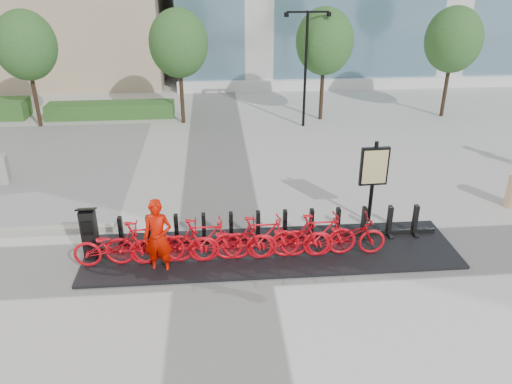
{
  "coord_description": "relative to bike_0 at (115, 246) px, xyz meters",
  "views": [
    {
      "loc": [
        -0.06,
        -10.75,
        6.97
      ],
      "look_at": [
        1.0,
        1.5,
        1.2
      ],
      "focal_mm": 35.0,
      "sensor_mm": 36.0,
      "label": 1
    }
  ],
  "objects": [
    {
      "name": "dock_pad",
      "position": [
        3.9,
        0.35,
        -0.57
      ],
      "size": [
        9.6,
        2.4,
        0.08
      ],
      "primitive_type": "cube",
      "color": "black",
      "rests_on": "ground"
    },
    {
      "name": "ground",
      "position": [
        2.6,
        0.05,
        -0.61
      ],
      "size": [
        120.0,
        120.0,
        0.0
      ],
      "primitive_type": "plane",
      "color": "beige"
    },
    {
      "name": "bike_0",
      "position": [
        0.0,
        0.0,
        0.0
      ],
      "size": [
        2.02,
        0.7,
        1.06
      ],
      "primitive_type": "imported",
      "rotation": [
        0.0,
        0.0,
        1.57
      ],
      "color": "#BF0812",
      "rests_on": "dock_pad"
    },
    {
      "name": "bike_7",
      "position": [
        5.04,
        0.0,
        0.06
      ],
      "size": [
        1.96,
        0.55,
        1.18
      ],
      "primitive_type": "imported",
      "rotation": [
        0.0,
        0.0,
        1.57
      ],
      "color": "#BF0812",
      "rests_on": "dock_pad"
    },
    {
      "name": "hedge_b",
      "position": [
        -2.4,
        13.25,
        -0.26
      ],
      "size": [
        6.0,
        1.2,
        0.7
      ],
      "primitive_type": "cube",
      "color": "#2D5F29",
      "rests_on": "ground"
    },
    {
      "name": "tree_3",
      "position": [
        13.6,
        12.05,
        2.98
      ],
      "size": [
        2.6,
        2.6,
        5.1
      ],
      "color": "#382C1D",
      "rests_on": "ground"
    },
    {
      "name": "bike_8",
      "position": [
        5.76,
        0.0,
        0.0
      ],
      "size": [
        2.02,
        0.7,
        1.06
      ],
      "primitive_type": "imported",
      "rotation": [
        0.0,
        0.0,
        1.57
      ],
      "color": "#BF0812",
      "rests_on": "dock_pad"
    },
    {
      "name": "map_sign",
      "position": [
        6.93,
        1.81,
        1.01
      ],
      "size": [
        0.81,
        0.16,
        2.46
      ],
      "rotation": [
        0.0,
        0.0,
        0.04
      ],
      "color": "black",
      "rests_on": "ground"
    },
    {
      "name": "tree_0",
      "position": [
        -5.4,
        12.05,
        2.98
      ],
      "size": [
        2.6,
        2.6,
        5.1
      ],
      "color": "#382C1D",
      "rests_on": "ground"
    },
    {
      "name": "tree_1",
      "position": [
        1.1,
        12.05,
        2.98
      ],
      "size": [
        2.6,
        2.6,
        5.1
      ],
      "color": "#382C1D",
      "rests_on": "ground"
    },
    {
      "name": "bike_2",
      "position": [
        1.44,
        0.0,
        0.0
      ],
      "size": [
        2.02,
        0.7,
        1.06
      ],
      "primitive_type": "imported",
      "rotation": [
        0.0,
        0.0,
        1.57
      ],
      "color": "#BF0812",
      "rests_on": "dock_pad"
    },
    {
      "name": "bike_4",
      "position": [
        2.88,
        0.0,
        0.0
      ],
      "size": [
        2.02,
        0.7,
        1.06
      ],
      "primitive_type": "imported",
      "rotation": [
        0.0,
        0.0,
        1.57
      ],
      "color": "#BF0812",
      "rests_on": "dock_pad"
    },
    {
      "name": "bike_1",
      "position": [
        0.72,
        0.0,
        0.06
      ],
      "size": [
        1.96,
        0.55,
        1.18
      ],
      "primitive_type": "imported",
      "rotation": [
        0.0,
        0.0,
        1.57
      ],
      "color": "#BF0812",
      "rests_on": "dock_pad"
    },
    {
      "name": "tree_2",
      "position": [
        7.6,
        12.05,
        2.98
      ],
      "size": [
        2.6,
        2.6,
        5.1
      ],
      "color": "#382C1D",
      "rests_on": "ground"
    },
    {
      "name": "bike_3",
      "position": [
        2.16,
        0.0,
        0.06
      ],
      "size": [
        1.96,
        0.55,
        1.18
      ],
      "primitive_type": "imported",
      "rotation": [
        0.0,
        0.0,
        1.57
      ],
      "color": "#BF0812",
      "rests_on": "dock_pad"
    },
    {
      "name": "bike_6",
      "position": [
        4.32,
        0.0,
        0.0
      ],
      "size": [
        2.02,
        0.7,
        1.06
      ],
      "primitive_type": "imported",
      "rotation": [
        0.0,
        0.0,
        1.57
      ],
      "color": "#BF0812",
      "rests_on": "dock_pad"
    },
    {
      "name": "worker_red",
      "position": [
        1.1,
        -0.29,
        0.36
      ],
      "size": [
        0.78,
        0.59,
        1.94
      ],
      "primitive_type": "imported",
      "rotation": [
        0.0,
        0.0,
        -0.2
      ],
      "color": "#C10E00",
      "rests_on": "ground"
    },
    {
      "name": "kiosk",
      "position": [
        -0.66,
        0.42,
        0.16
      ],
      "size": [
        0.45,
        0.38,
        1.44
      ],
      "rotation": [
        0.0,
        0.0,
        0.01
      ],
      "color": "black",
      "rests_on": "dock_pad"
    },
    {
      "name": "dock_rail_posts",
      "position": [
        3.96,
        0.82,
        -0.11
      ],
      "size": [
        8.02,
        0.5,
        0.85
      ],
      "primitive_type": null,
      "color": "black",
      "rests_on": "dock_pad"
    },
    {
      "name": "bike_5",
      "position": [
        3.6,
        0.0,
        0.06
      ],
      "size": [
        1.96,
        0.55,
        1.18
      ],
      "primitive_type": "imported",
      "rotation": [
        0.0,
        0.0,
        1.57
      ],
      "color": "#BF0812",
      "rests_on": "dock_pad"
    },
    {
      "name": "streetlamp",
      "position": [
        6.6,
        11.05,
        2.52
      ],
      "size": [
        2.0,
        0.2,
        5.0
      ],
      "color": "black",
      "rests_on": "ground"
    }
  ]
}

